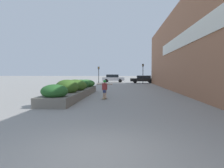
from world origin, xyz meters
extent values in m
plane|color=gray|center=(0.00, 0.00, 0.00)|extent=(300.00, 300.00, 0.00)
cube|color=#9E6647|center=(5.87, 13.91, 4.21)|extent=(0.60, 39.27, 8.42)
cube|color=silver|center=(5.53, 9.09, 4.71)|extent=(0.06, 25.72, 1.20)
cube|color=slate|center=(-3.24, 10.70, 0.28)|extent=(1.82, 10.40, 0.55)
ellipsoid|color=#286028|center=(-3.22, 6.35, 0.84)|extent=(1.50, 1.38, 0.78)
ellipsoid|color=#3D6623|center=(-3.23, 8.76, 0.92)|extent=(1.54, 1.55, 0.99)
ellipsoid|color=#3D6623|center=(-3.16, 10.72, 0.90)|extent=(1.74, 1.80, 0.93)
ellipsoid|color=#286028|center=(-3.18, 12.90, 0.87)|extent=(1.37, 1.58, 0.85)
ellipsoid|color=#33702D|center=(-3.19, 14.86, 0.85)|extent=(1.78, 2.13, 0.79)
cube|color=olive|center=(-0.77, 9.63, 0.08)|extent=(0.37, 0.67, 0.01)
cylinder|color=beige|center=(-0.79, 9.87, 0.03)|extent=(0.07, 0.07, 0.05)
cylinder|color=beige|center=(-0.63, 9.83, 0.03)|extent=(0.07, 0.07, 0.05)
cylinder|color=beige|center=(-0.92, 9.44, 0.03)|extent=(0.07, 0.07, 0.05)
cylinder|color=beige|center=(-0.75, 9.39, 0.03)|extent=(0.07, 0.07, 0.05)
cylinder|color=tan|center=(-0.84, 9.65, 0.38)|extent=(0.13, 0.13, 0.59)
cylinder|color=tan|center=(-0.71, 9.61, 0.38)|extent=(0.13, 0.13, 0.59)
cube|color=navy|center=(-0.77, 9.63, 0.57)|extent=(0.25, 0.23, 0.21)
cube|color=maroon|center=(-0.77, 9.63, 0.91)|extent=(0.37, 0.25, 0.46)
cylinder|color=tan|center=(-1.14, 9.74, 1.09)|extent=(0.44, 0.20, 0.08)
cylinder|color=tan|center=(-0.40, 9.53, 1.09)|extent=(0.44, 0.20, 0.08)
sphere|color=tan|center=(-0.77, 9.63, 1.24)|extent=(0.19, 0.19, 0.19)
sphere|color=green|center=(-0.77, 9.63, 1.27)|extent=(0.22, 0.22, 0.22)
cube|color=#BCBCC1|center=(11.40, 38.43, 0.63)|extent=(3.86, 1.90, 0.60)
cube|color=black|center=(11.55, 38.43, 1.16)|extent=(2.12, 1.67, 0.47)
cylinder|color=black|center=(10.20, 37.53, 0.33)|extent=(0.66, 0.22, 0.66)
cylinder|color=black|center=(10.20, 39.33, 0.33)|extent=(0.66, 0.22, 0.66)
cylinder|color=black|center=(12.60, 37.53, 0.33)|extent=(0.66, 0.22, 0.66)
cylinder|color=black|center=(12.60, 39.33, 0.33)|extent=(0.66, 0.22, 0.66)
cube|color=black|center=(3.97, 34.23, 0.62)|extent=(4.72, 1.83, 0.57)
cube|color=black|center=(4.16, 34.23, 1.17)|extent=(2.60, 1.61, 0.55)
cylinder|color=black|center=(2.51, 33.36, 0.33)|extent=(0.67, 0.22, 0.67)
cylinder|color=black|center=(2.51, 35.10, 0.33)|extent=(0.67, 0.22, 0.67)
cylinder|color=black|center=(5.44, 33.36, 0.33)|extent=(0.67, 0.22, 0.67)
cylinder|color=black|center=(5.44, 35.10, 0.33)|extent=(0.67, 0.22, 0.67)
cube|color=#BCBCC1|center=(-1.81, 37.17, 0.69)|extent=(4.57, 1.75, 0.69)
cube|color=black|center=(-1.99, 37.17, 1.33)|extent=(2.52, 1.54, 0.59)
cylinder|color=black|center=(-0.39, 38.00, 0.35)|extent=(0.70, 0.22, 0.70)
cylinder|color=black|center=(-0.39, 36.33, 0.35)|extent=(0.70, 0.22, 0.70)
cylinder|color=black|center=(-3.23, 38.00, 0.35)|extent=(0.70, 0.22, 0.70)
cylinder|color=black|center=(-3.23, 36.33, 0.35)|extent=(0.70, 0.22, 0.70)
cylinder|color=black|center=(-4.08, 30.98, 1.30)|extent=(0.11, 0.11, 2.60)
cube|color=black|center=(-4.08, 30.98, 2.83)|extent=(0.28, 0.20, 0.45)
sphere|color=#2D2823|center=(-4.08, 30.86, 2.98)|extent=(0.15, 0.15, 0.15)
sphere|color=orange|center=(-4.08, 30.86, 2.83)|extent=(0.15, 0.15, 0.15)
sphere|color=#2D2823|center=(-4.08, 30.86, 2.68)|extent=(0.15, 0.15, 0.15)
cylinder|color=black|center=(3.77, 31.18, 1.54)|extent=(0.11, 0.11, 3.08)
cube|color=black|center=(3.77, 31.18, 3.30)|extent=(0.28, 0.20, 0.45)
sphere|color=#2D2823|center=(3.77, 31.06, 3.45)|extent=(0.15, 0.15, 0.15)
sphere|color=orange|center=(3.77, 31.06, 3.30)|extent=(0.15, 0.15, 0.15)
sphere|color=#2D2823|center=(3.77, 31.06, 3.15)|extent=(0.15, 0.15, 0.15)
camera|label=1|loc=(0.70, -4.38, 1.83)|focal=32.00mm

